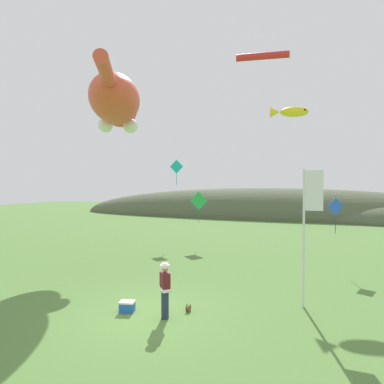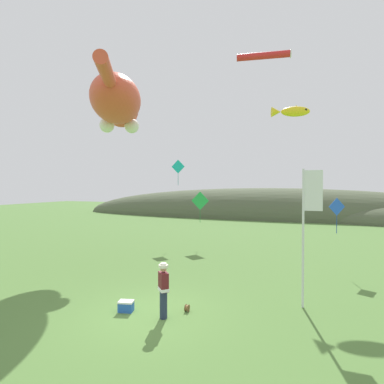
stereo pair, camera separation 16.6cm
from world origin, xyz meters
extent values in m
plane|color=#517A38|center=(0.00, 0.00, 0.00)|extent=(120.00, 120.00, 0.00)
ellipsoid|color=#4C563D|center=(0.00, 33.82, 0.00)|extent=(58.29, 11.37, 8.02)
cylinder|color=#232D47|center=(0.55, -0.10, 0.44)|extent=(0.24, 0.24, 0.88)
cube|color=#59191E|center=(0.55, -0.10, 1.18)|extent=(0.45, 0.46, 0.60)
cube|color=white|center=(0.55, -0.10, 0.94)|extent=(0.48, 0.48, 0.10)
sphere|color=tan|center=(0.55, -0.10, 1.59)|extent=(0.20, 0.20, 0.20)
cylinder|color=beige|center=(0.55, -0.10, 1.68)|extent=(0.30, 0.30, 0.09)
cylinder|color=beige|center=(0.55, -0.10, 1.74)|extent=(0.20, 0.20, 0.07)
cylinder|color=olive|center=(1.07, 0.64, 0.12)|extent=(0.10, 0.18, 0.18)
cylinder|color=brown|center=(1.02, 0.64, 0.12)|extent=(0.02, 0.24, 0.24)
cylinder|color=brown|center=(1.13, 0.64, 0.12)|extent=(0.02, 0.24, 0.24)
cube|color=blue|center=(-0.86, -0.07, 0.15)|extent=(0.54, 0.42, 0.30)
cube|color=white|center=(-0.86, -0.07, 0.33)|extent=(0.55, 0.43, 0.06)
cylinder|color=silver|center=(4.73, 2.38, 2.42)|extent=(0.08, 0.08, 4.83)
cube|color=white|center=(5.05, 2.38, 4.08)|extent=(0.60, 0.03, 1.40)
ellipsoid|color=#E04C33|center=(-5.33, 5.88, 9.16)|extent=(5.01, 6.03, 2.54)
ellipsoid|color=white|center=(-5.45, 6.10, 8.70)|extent=(3.01, 3.78, 1.40)
sphere|color=#E04C33|center=(-6.91, 8.77, 9.42)|extent=(2.29, 2.29, 2.29)
cone|color=#4E1A11|center=(-7.46, 8.47, 10.25)|extent=(1.10, 1.10, 0.76)
cone|color=#4E1A11|center=(-6.36, 9.08, 10.25)|extent=(1.10, 1.10, 0.76)
sphere|color=white|center=(-6.90, 7.15, 8.08)|extent=(0.92, 0.92, 0.92)
sphere|color=white|center=(-5.55, 7.89, 8.08)|extent=(0.92, 0.92, 0.92)
cylinder|color=#E04C33|center=(-3.39, 2.30, 9.29)|extent=(1.87, 2.75, 0.61)
ellipsoid|color=yellow|center=(4.29, 8.78, 8.35)|extent=(1.66, 0.97, 0.55)
cone|color=yellow|center=(3.29, 8.51, 8.35)|extent=(0.63, 0.66, 0.55)
cone|color=yellow|center=(4.33, 8.79, 8.58)|extent=(0.31, 0.31, 0.26)
sphere|color=black|center=(4.83, 8.73, 8.39)|extent=(0.13, 0.13, 0.13)
cylinder|color=red|center=(2.69, 7.61, 11.16)|extent=(2.79, 0.79, 0.36)
torus|color=white|center=(4.06, 7.82, 11.16)|extent=(0.13, 0.44, 0.44)
cube|color=green|center=(-2.11, 11.29, 3.22)|extent=(1.31, 0.04, 1.31)
cylinder|color=black|center=(-2.11, 11.30, 3.22)|extent=(0.88, 0.03, 0.02)
cube|color=#1A7C35|center=(-2.11, 11.29, 2.11)|extent=(0.03, 0.01, 0.90)
cube|color=blue|center=(6.32, 8.03, 3.20)|extent=(0.79, 0.48, 0.91)
cylinder|color=black|center=(6.32, 8.04, 3.20)|extent=(0.53, 0.32, 0.02)
cube|color=#1A3E97|center=(6.32, 8.03, 2.30)|extent=(0.03, 0.02, 0.90)
cube|color=#19BFBF|center=(-4.46, 12.85, 5.78)|extent=(1.08, 0.08, 1.08)
cylinder|color=black|center=(-4.46, 12.86, 5.78)|extent=(0.73, 0.06, 0.02)
cube|color=#118585|center=(-4.46, 12.85, 4.79)|extent=(0.03, 0.01, 0.90)
camera|label=1|loc=(4.57, -8.73, 4.22)|focal=28.00mm
camera|label=2|loc=(4.73, -8.68, 4.22)|focal=28.00mm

